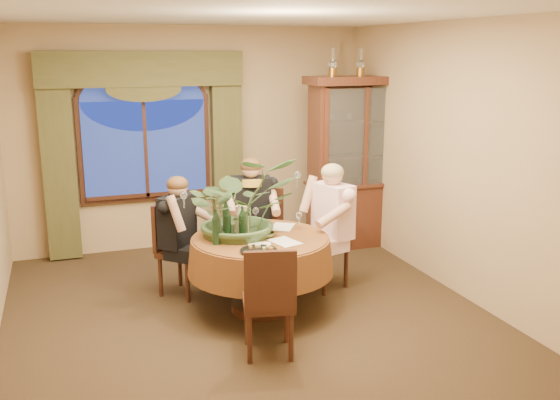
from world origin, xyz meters
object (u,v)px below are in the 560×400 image
object	(u,v)px
oil_lamp_right	(388,62)
wine_bottle_3	(227,223)
chair_back_right	(265,234)
person_back	(178,237)
oil_lamp_left	(333,62)
chair_right	(324,244)
wine_bottle_4	(226,217)
centerpiece_plant	(241,167)
olive_bowl	(266,235)
wine_bottle_0	(218,222)
person_scarf	(251,217)
wine_bottle_5	(239,222)
dining_table	(261,274)
person_pink	(333,227)
china_cabinet	(358,163)
chair_back	(183,250)
stoneware_vase	(242,220)
oil_lamp_center	(361,62)
wine_bottle_2	(243,223)
chair_front_left	(268,300)

from	to	relation	value
oil_lamp_right	wine_bottle_3	distance (m)	3.34
chair_back_right	person_back	size ratio (longest dim) A/B	0.75
oil_lamp_left	chair_right	size ratio (longest dim) A/B	0.35
chair_right	wine_bottle_4	xyz separation A→B (m)	(-1.10, -0.13, 0.44)
centerpiece_plant	olive_bowl	distance (m)	0.70
wine_bottle_0	person_scarf	bearing A→B (deg)	56.25
wine_bottle_5	wine_bottle_0	bearing A→B (deg)	167.83
person_back	olive_bowl	world-z (taller)	person_back
oil_lamp_left	olive_bowl	world-z (taller)	oil_lamp_left
chair_back_right	olive_bowl	world-z (taller)	chair_back_right
oil_lamp_left	chair_back_right	size ratio (longest dim) A/B	0.35
dining_table	person_pink	distance (m)	0.98
dining_table	wine_bottle_0	distance (m)	0.68
wine_bottle_0	dining_table	bearing A→B (deg)	-9.21
china_cabinet	chair_back	xyz separation A→B (m)	(-2.47, -0.97, -0.61)
oil_lamp_right	person_scarf	size ratio (longest dim) A/B	0.25
oil_lamp_left	chair_back	world-z (taller)	oil_lamp_left
oil_lamp_left	wine_bottle_0	size ratio (longest dim) A/B	1.03
chair_right	chair_back_right	bearing A→B (deg)	16.58
person_back	stoneware_vase	size ratio (longest dim) A/B	4.46
chair_back_right	chair_right	bearing A→B (deg)	150.43
wine_bottle_0	china_cabinet	bearing A→B (deg)	35.05
person_pink	person_scarf	world-z (taller)	person_pink
person_pink	wine_bottle_5	bearing A→B (deg)	85.87
oil_lamp_center	chair_back	bearing A→B (deg)	-158.65
chair_back_right	wine_bottle_4	size ratio (longest dim) A/B	2.91
wine_bottle_2	wine_bottle_3	bearing A→B (deg)	160.54
wine_bottle_3	stoneware_vase	bearing A→B (deg)	39.61
china_cabinet	wine_bottle_3	world-z (taller)	china_cabinet
oil_lamp_center	chair_back	world-z (taller)	oil_lamp_center
chair_right	wine_bottle_2	world-z (taller)	wine_bottle_2
olive_bowl	wine_bottle_5	world-z (taller)	wine_bottle_5
dining_table	chair_back	xyz separation A→B (m)	(-0.64, 0.67, 0.10)
wine_bottle_2	chair_right	bearing A→B (deg)	21.83
centerpiece_plant	wine_bottle_0	size ratio (longest dim) A/B	3.62
wine_bottle_0	wine_bottle_3	size ratio (longest dim) A/B	1.00
person_back	wine_bottle_3	xyz separation A→B (m)	(0.36, -0.64, 0.28)
china_cabinet	oil_lamp_right	world-z (taller)	oil_lamp_right
person_scarf	centerpiece_plant	world-z (taller)	centerpiece_plant
olive_bowl	wine_bottle_2	distance (m)	0.28
oil_lamp_left	wine_bottle_4	bearing A→B (deg)	-140.94
oil_lamp_left	oil_lamp_center	distance (m)	0.38
chair_front_left	wine_bottle_0	world-z (taller)	wine_bottle_0
oil_lamp_left	stoneware_vase	world-z (taller)	oil_lamp_left
stoneware_vase	wine_bottle_0	world-z (taller)	wine_bottle_0
person_pink	stoneware_vase	world-z (taller)	person_pink
china_cabinet	centerpiece_plant	bearing A→B (deg)	-143.29
wine_bottle_2	chair_back	bearing A→B (deg)	122.00
person_scarf	olive_bowl	distance (m)	1.01
oil_lamp_center	chair_front_left	xyz separation A→B (m)	(-2.05, -2.51, -1.88)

